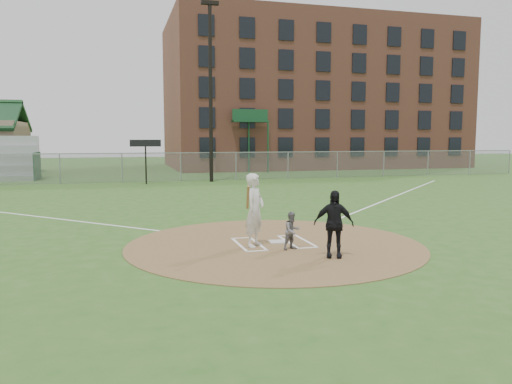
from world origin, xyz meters
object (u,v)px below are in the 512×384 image
object	(u,v)px
home_plate	(277,242)
batter_at_plate	(255,210)
catcher	(292,231)
umpire	(334,224)

from	to	relation	value
home_plate	batter_at_plate	bearing A→B (deg)	-156.11
home_plate	catcher	size ratio (longest dim) A/B	0.44
home_plate	catcher	xyz separation A→B (m)	(0.10, -0.99, 0.50)
catcher	batter_at_plate	world-z (taller)	batter_at_plate
batter_at_plate	umpire	bearing A→B (deg)	-48.06
home_plate	batter_at_plate	world-z (taller)	batter_at_plate
home_plate	catcher	distance (m)	1.11
catcher	batter_at_plate	xyz separation A→B (m)	(-0.87, 0.65, 0.51)
catcher	umpire	world-z (taller)	umpire
catcher	umpire	bearing A→B (deg)	-76.82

